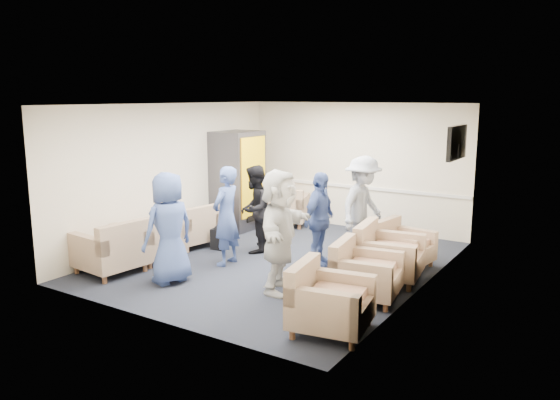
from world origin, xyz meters
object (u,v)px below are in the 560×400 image
Objects in this scene: person_mid_left at (226,216)px; person_front_right at (280,231)px; person_front_left at (169,228)px; armchair_right_near at (327,303)px; armchair_left_far at (192,228)px; person_back_left at (255,209)px; armchair_right_midnear at (363,275)px; person_mid_right at (319,220)px; armchair_left_mid at (155,241)px; vending_machine at (238,180)px; armchair_corner at (286,209)px; person_back_right at (363,206)px; armchair_right_midfar at (386,256)px; armchair_left_near at (112,251)px; armchair_right_far at (401,247)px.

person_front_right is at bearing 63.63° from person_mid_left.
armchair_right_near is at bearing 97.21° from person_front_left.
person_back_left is (1.24, 0.33, 0.46)m from armchair_left_far.
person_mid_left is at bearing 51.46° from armchair_right_near.
person_front_left is at bearing 74.38° from armchair_right_near.
armchair_right_midnear is 0.55× the size of person_front_right.
person_mid_left is (1.27, -0.56, 0.50)m from armchair_left_far.
person_mid_right reaches higher than person_back_left.
armchair_right_near is at bearing 175.02° from armchair_right_midnear.
armchair_left_mid is 2.80m from vending_machine.
armchair_corner is 1.27m from vending_machine.
armchair_corner is 0.69× the size of person_mid_left.
person_back_right is (1.76, 0.84, 0.10)m from person_back_left.
armchair_left_mid is 0.56× the size of person_front_left.
armchair_left_mid is 0.93× the size of armchair_right_near.
person_front_left is at bearing 62.81° from armchair_left_mid.
vending_machine is (-4.11, 3.70, 0.69)m from armchair_right_near.
vending_machine is at bearing -150.63° from person_back_left.
armchair_left_far is at bearing 53.09° from armchair_right_near.
person_back_left is at bearing 39.38° from armchair_right_near.
vending_machine reaches higher than armchair_left_far.
person_front_right is (-0.27, -2.34, 0.01)m from person_back_right.
person_mid_right is at bearing 115.31° from person_mid_left.
person_mid_right is (-1.21, 0.07, 0.43)m from armchair_right_midfar.
person_front_right is (-1.16, -0.37, 0.56)m from armchair_right_midnear.
person_front_left is at bearing -20.49° from person_back_left.
armchair_left_far is at bearing -173.26° from armchair_left_near.
armchair_left_near is 0.88m from armchair_left_mid.
vending_machine is at bearing 87.13° from armchair_right_far.
person_front_right is at bearing 98.97° from armchair_right_midnear.
person_back_left is at bearing -43.73° from vending_machine.
armchair_right_far is at bearing -10.45° from vending_machine.
person_back_right reaches higher than person_back_left.
armchair_right_midnear is 4.58m from armchair_corner.
vending_machine is at bearing 38.46° from armchair_right_near.
armchair_left_near is at bearing 90.62° from person_front_right.
armchair_left_far is at bearing -134.44° from person_front_left.
armchair_right_midnear is 0.94× the size of armchair_right_midfar.
armchair_right_midnear is at bearing 88.40° from armchair_left_far.
armchair_left_far is 1.48m from person_mid_left.
armchair_corner is (-3.21, 1.49, 0.03)m from armchair_right_far.
armchair_left_far reaches higher than armchair_right_far.
armchair_left_mid is 0.57× the size of person_mid_left.
armchair_right_midfar is at bearing -134.61° from person_back_right.
vending_machine is (-3.96, 0.73, 0.72)m from armchair_right_far.
person_mid_left is 0.89m from person_back_left.
person_mid_right is at bearing 165.46° from person_back_right.
person_mid_right is at bearing 123.52° from armchair_left_mid.
armchair_right_midfar is 0.59× the size of person_front_right.
armchair_right_midnear is 1.66m from person_mid_right.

